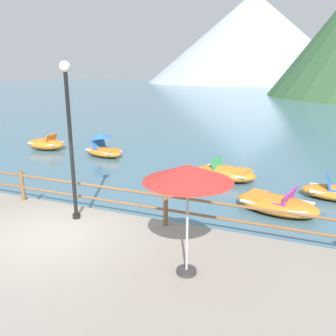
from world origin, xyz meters
name	(u,v)px	position (x,y,z in m)	size (l,w,h in m)	color
ground_plane	(263,105)	(0.00, 40.00, 0.00)	(200.00, 200.00, 0.00)	#477084
dock_railing	(87,192)	(0.00, 1.55, 0.98)	(23.92, 0.12, 0.95)	brown
lamp_post	(70,128)	(-0.05, 1.04, 2.88)	(0.28, 0.28, 4.12)	black
beach_umbrella	(188,175)	(3.61, -0.36, 2.45)	(1.70, 1.70, 2.24)	#B2B2B7
pedal_boat_0	(276,204)	(4.90, 4.54, 0.26)	(2.82, 1.97, 0.84)	orange
pedal_boat_1	(225,173)	(2.66, 7.20, 0.29)	(2.69, 1.74, 0.88)	orange
pedal_boat_2	(103,149)	(-4.07, 8.78, 0.38)	(2.52, 1.68, 1.19)	orange
pedal_boat_4	(46,144)	(-7.90, 8.98, 0.30)	(2.22, 1.39, 0.89)	orange
distant_peak	(252,38)	(-15.09, 120.76, 14.59)	(70.32, 70.32, 29.19)	#A8B2C1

